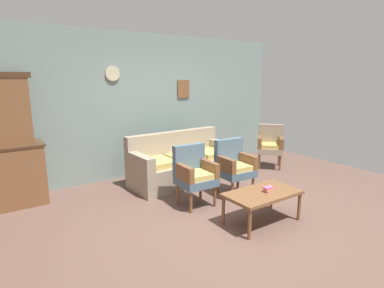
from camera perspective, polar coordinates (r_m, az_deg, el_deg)
name	(u,v)px	position (r m, az deg, el deg)	size (l,w,h in m)	color
ground_plane	(232,221)	(4.32, 7.35, -13.83)	(7.68, 7.68, 0.00)	brown
wall_back_with_decor	(143,105)	(6.12, -8.94, 7.01)	(6.40, 0.09, 2.70)	gray
side_cabinet	(3,177)	(5.32, -31.39, -5.14)	(1.16, 0.55, 0.93)	brown
floral_couch	(182,164)	(5.69, -1.80, -3.76)	(1.98, 0.90, 0.90)	gray
armchair_near_couch_end	(194,173)	(4.63, 0.43, -5.26)	(0.54, 0.51, 0.90)	slate
armchair_near_cabinet	(234,165)	(5.09, 7.72, -3.78)	(0.55, 0.52, 0.90)	slate
wingback_chair_by_fireplace	(270,144)	(6.79, 14.15, 0.01)	(0.71, 0.71, 0.90)	gray
coffee_table	(262,195)	(4.22, 12.81, -9.17)	(1.00, 0.56, 0.42)	brown
book_stack_on_table	(268,189)	(4.22, 13.78, -8.05)	(0.12, 0.09, 0.07)	#BF838D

